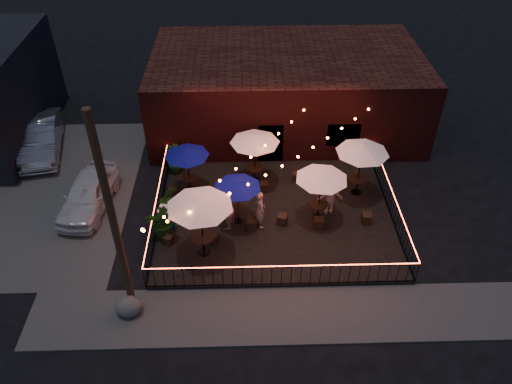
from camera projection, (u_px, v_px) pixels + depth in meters
ground at (278, 249)px, 20.18m from camera, size 110.00×110.00×0.00m
patio at (275, 215)px, 21.69m from camera, size 10.00×8.00×0.15m
sidewalk at (283, 315)px, 17.63m from camera, size 18.00×2.50×0.05m
parking_lot at (13, 193)px, 23.03m from camera, size 11.00×12.00×0.02m
brick_building at (286, 90)px, 26.74m from camera, size 14.00×8.00×4.00m
utility_pole at (113, 222)px, 15.53m from camera, size 0.26×0.26×8.00m
fence_front at (281, 276)px, 18.20m from camera, size 10.00×0.04×1.04m
fence_left at (158, 207)px, 21.21m from camera, size 0.04×8.00×1.04m
fence_right at (391, 203)px, 21.43m from camera, size 0.04×8.00×1.04m
festoon_lights at (252, 175)px, 19.90m from camera, size 10.02×8.72×1.32m
cafe_table_0 at (200, 203)px, 18.26m from camera, size 3.06×3.06×2.79m
cafe_table_1 at (187, 153)px, 21.77m from camera, size 2.17×2.17×2.18m
cafe_table_2 at (237, 185)px, 20.06m from camera, size 2.45×2.45×2.15m
cafe_table_3 at (255, 140)px, 22.13m from camera, size 2.30×2.30×2.48m
cafe_table_4 at (322, 176)px, 20.13m from camera, size 2.64×2.64×2.41m
cafe_table_5 at (363, 150)px, 21.37m from camera, size 2.95×2.95×2.56m
bistro_chair_0 at (169, 240)px, 20.10m from camera, size 0.44×0.44×0.40m
bistro_chair_1 at (214, 238)px, 20.18m from camera, size 0.38×0.38×0.40m
bistro_chair_2 at (173, 191)px, 22.58m from camera, size 0.38×0.38×0.42m
bistro_chair_3 at (223, 191)px, 22.52m from camera, size 0.46×0.46×0.46m
bistro_chair_4 at (252, 224)px, 20.80m from camera, size 0.40×0.40×0.46m
bistro_chair_5 at (282, 219)px, 21.03m from camera, size 0.49×0.49×0.46m
bistro_chair_6 at (264, 187)px, 22.79m from camera, size 0.38×0.38×0.43m
bistro_chair_7 at (296, 177)px, 23.40m from camera, size 0.40×0.40×0.43m
bistro_chair_8 at (318, 223)px, 20.86m from camera, size 0.42×0.42×0.46m
bistro_chair_9 at (367, 219)px, 21.06m from camera, size 0.43×0.43×0.47m
bistro_chair_10 at (333, 179)px, 23.24m from camera, size 0.47×0.47×0.42m
bistro_chair_11 at (357, 176)px, 23.44m from camera, size 0.43×0.43×0.41m
patron_a at (260, 209)px, 20.52m from camera, size 0.61×0.75×1.79m
patron_b at (226, 210)px, 20.42m from camera, size 0.98×1.10×1.87m
patron_c at (330, 196)px, 21.19m from camera, size 1.24×0.80×1.81m
potted_shrub_a at (164, 221)px, 20.21m from camera, size 1.44×1.29×1.48m
potted_shrub_b at (168, 199)px, 21.36m from camera, size 0.88×0.77×1.37m
potted_shrub_c at (175, 159)px, 23.69m from camera, size 0.85×0.85×1.40m
cooler at (168, 217)px, 20.78m from camera, size 0.79×0.63×0.95m
boulder at (129, 306)px, 17.50m from camera, size 1.02×0.90×0.72m
car_white at (88, 194)px, 21.82m from camera, size 2.26×4.49×1.47m
car_silver at (41, 138)px, 25.20m from camera, size 2.70×5.19×1.63m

